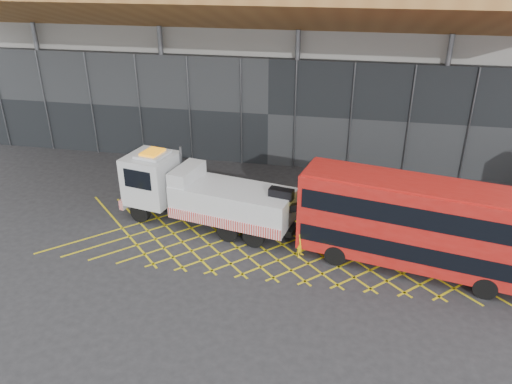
# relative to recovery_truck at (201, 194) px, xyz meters

# --- Properties ---
(ground_plane) EXTENTS (120.00, 120.00, 0.00)m
(ground_plane) POSITION_rel_recovery_truck_xyz_m (0.28, -1.48, -1.98)
(ground_plane) COLOR #262528
(road_markings) EXTENTS (27.96, 7.16, 0.01)m
(road_markings) POSITION_rel_recovery_truck_xyz_m (5.88, -1.48, -1.97)
(road_markings) COLOR gold
(road_markings) RESTS_ON ground_plane
(construction_building) EXTENTS (55.00, 23.97, 18.00)m
(construction_building) POSITION_rel_recovery_truck_xyz_m (2.20, 16.92, 7.00)
(construction_building) COLOR gray
(construction_building) RESTS_ON ground_plane
(recovery_truck) EXTENTS (12.32, 4.96, 4.28)m
(recovery_truck) POSITION_rel_recovery_truck_xyz_m (0.00, 0.00, 0.00)
(recovery_truck) COLOR black
(recovery_truck) RESTS_ON ground_plane
(bus_towed) EXTENTS (12.17, 5.12, 4.83)m
(bus_towed) POSITION_rel_recovery_truck_xyz_m (11.98, -2.43, 0.71)
(bus_towed) COLOR #AD140F
(bus_towed) RESTS_ON ground_plane
(worker) EXTENTS (0.57, 0.74, 1.80)m
(worker) POSITION_rel_recovery_truck_xyz_m (6.20, -2.42, -1.08)
(worker) COLOR yellow
(worker) RESTS_ON ground_plane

